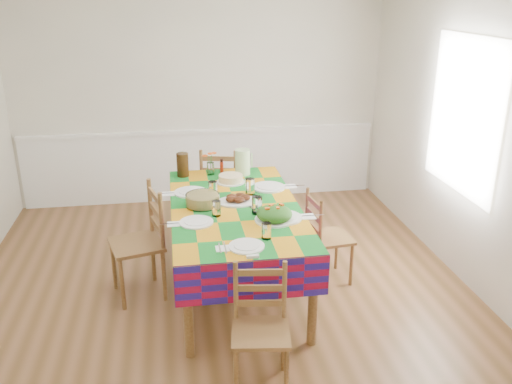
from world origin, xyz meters
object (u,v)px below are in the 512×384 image
at_px(chair_left, 141,243).
at_px(chair_right, 325,238).
at_px(green_pitcher, 243,162).
at_px(tea_pitcher, 183,165).
at_px(chair_near, 261,329).
at_px(dining_table, 235,215).
at_px(meat_platter, 238,199).
at_px(chair_far, 220,189).

height_order(chair_left, chair_right, chair_left).
distance_m(green_pitcher, tea_pitcher, 0.60).
bearing_deg(green_pitcher, chair_near, -94.65).
xyz_separation_m(dining_table, chair_near, (0.01, -1.30, -0.28)).
xyz_separation_m(meat_platter, green_pitcher, (0.15, 0.76, 0.10)).
distance_m(dining_table, meat_platter, 0.14).
xyz_separation_m(green_pitcher, chair_left, (-1.00, -0.81, -0.44)).
distance_m(tea_pitcher, chair_right, 1.60).
bearing_deg(chair_right, dining_table, 82.94).
relative_size(meat_platter, tea_pitcher, 1.57).
height_order(green_pitcher, tea_pitcher, green_pitcher).
relative_size(tea_pitcher, chair_far, 0.25).
bearing_deg(chair_left, chair_right, 74.32).
distance_m(chair_far, chair_right, 1.55).
distance_m(chair_left, chair_right, 1.65).
height_order(meat_platter, chair_far, chair_far).
bearing_deg(meat_platter, chair_right, -4.85).
bearing_deg(meat_platter, chair_far, 91.78).
relative_size(green_pitcher, chair_left, 0.26).
bearing_deg(dining_table, meat_platter, 65.09).
bearing_deg(chair_right, green_pitcher, 31.41).
relative_size(meat_platter, green_pitcher, 1.44).
distance_m(chair_near, chair_right, 1.54).
bearing_deg(tea_pitcher, green_pitcher, -3.79).
distance_m(meat_platter, tea_pitcher, 0.92).
xyz_separation_m(dining_table, meat_platter, (0.03, 0.06, 0.12)).
distance_m(meat_platter, green_pitcher, 0.78).
xyz_separation_m(meat_platter, chair_left, (-0.85, -0.05, -0.33)).
bearing_deg(dining_table, tea_pitcher, 115.96).
xyz_separation_m(chair_left, chair_right, (1.65, -0.02, -0.07)).
distance_m(tea_pitcher, chair_near, 2.26).
relative_size(meat_platter, chair_right, 0.43).
bearing_deg(meat_platter, green_pitcher, 78.86).
bearing_deg(chair_far, chair_right, 134.49).
height_order(tea_pitcher, chair_near, tea_pitcher).
distance_m(dining_table, chair_right, 0.87).
xyz_separation_m(dining_table, chair_right, (0.83, -0.00, -0.28)).
relative_size(dining_table, tea_pitcher, 8.69).
bearing_deg(chair_near, green_pitcher, 93.35).
distance_m(tea_pitcher, chair_left, 1.03).
xyz_separation_m(green_pitcher, chair_far, (-0.19, 0.48, -0.46)).
bearing_deg(chair_right, chair_far, 25.94).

